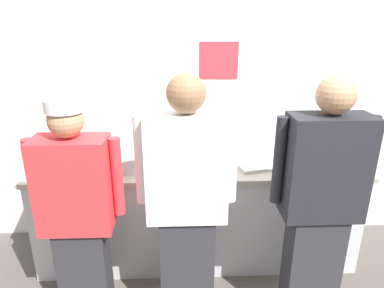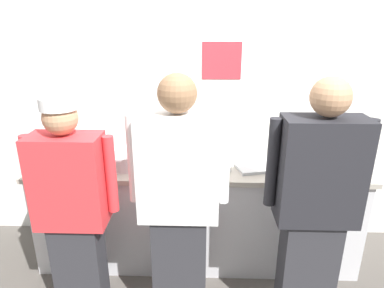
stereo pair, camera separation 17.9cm
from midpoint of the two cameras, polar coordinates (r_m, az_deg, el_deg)
ground_plane at (r=2.99m, az=-0.61°, el=-22.20°), size 9.00×9.00×0.00m
wall_back at (r=3.06m, az=-1.12°, el=8.97°), size 4.24×0.11×2.84m
prep_counter at (r=2.99m, az=-0.83°, el=-11.36°), size 2.70×0.64×0.90m
chef_near_left at (r=2.33m, az=-20.82°, el=-11.17°), size 0.58×0.24×1.60m
chef_center at (r=2.16m, az=-3.30°, el=-10.15°), size 0.63×0.24×1.74m
chef_far_right at (r=2.29m, az=18.72°, el=-9.54°), size 0.63×0.24×1.73m
plate_stack_front at (r=2.87m, az=4.33°, el=-1.82°), size 0.23×0.23×0.10m
plate_stack_rear at (r=2.96m, az=18.07°, el=-2.36°), size 0.21×0.21×0.07m
mixing_bowl_steel at (r=2.80m, az=-12.98°, el=-2.59°), size 0.38×0.38×0.12m
sheet_tray at (r=2.85m, az=10.52°, el=-3.05°), size 0.57×0.42×0.02m
squeeze_bottle_primary at (r=2.94m, az=-1.75°, el=-0.36°), size 0.05×0.05×0.18m
squeeze_bottle_secondary at (r=2.78m, az=-20.72°, el=-2.98°), size 0.06×0.06×0.19m
ramekin_orange_sauce at (r=2.88m, az=-3.95°, el=-2.13°), size 0.11×0.11×0.05m
ramekin_green_sauce at (r=2.69m, az=3.93°, el=-3.96°), size 0.10×0.10×0.04m
ramekin_yellow_sauce at (r=2.87m, az=-6.98°, el=-2.50°), size 0.11×0.11×0.04m
ramekin_red_sauce at (r=3.10m, az=-22.42°, el=-2.08°), size 0.10×0.10×0.05m
chefs_knife at (r=2.98m, az=-19.72°, el=-3.04°), size 0.28×0.03×0.02m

